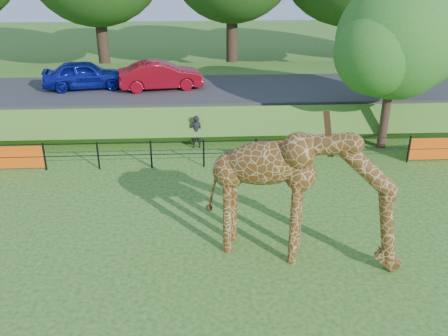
# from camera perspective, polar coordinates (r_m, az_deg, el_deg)

# --- Properties ---
(ground) EXTENTS (90.00, 90.00, 0.00)m
(ground) POSITION_cam_1_polar(r_m,az_deg,el_deg) (12.49, -1.72, -15.34)
(ground) COLOR #215415
(ground) RESTS_ON ground
(giraffe) EXTENTS (5.33, 2.62, 3.78)m
(giraffe) POSITION_cam_1_polar(r_m,az_deg,el_deg) (13.27, 9.10, -3.17)
(giraffe) COLOR #583412
(giraffe) RESTS_ON ground
(perimeter_fence) EXTENTS (28.07, 0.10, 1.10)m
(perimeter_fence) POSITION_cam_1_polar(r_m,az_deg,el_deg) (19.08, -2.33, 1.67)
(perimeter_fence) COLOR black
(perimeter_fence) RESTS_ON ground
(embankment) EXTENTS (40.00, 9.00, 1.30)m
(embankment) POSITION_cam_1_polar(r_m,az_deg,el_deg) (26.11, -2.58, 8.37)
(embankment) COLOR #215415
(embankment) RESTS_ON ground
(road) EXTENTS (40.00, 5.00, 0.12)m
(road) POSITION_cam_1_polar(r_m,az_deg,el_deg) (24.47, -2.58, 8.97)
(road) COLOR #2F2F32
(road) RESTS_ON embankment
(car_blue) EXTENTS (4.10, 2.11, 1.33)m
(car_blue) POSITION_cam_1_polar(r_m,az_deg,el_deg) (25.16, -15.60, 10.25)
(car_blue) COLOR #1420A8
(car_blue) RESTS_ON road
(car_red) EXTENTS (4.13, 1.98, 1.31)m
(car_red) POSITION_cam_1_polar(r_m,az_deg,el_deg) (24.37, -7.23, 10.46)
(car_red) COLOR #A50B1B
(car_red) RESTS_ON road
(visitor) EXTENTS (0.53, 0.36, 1.42)m
(visitor) POSITION_cam_1_polar(r_m,az_deg,el_deg) (20.82, -3.20, 4.16)
(visitor) COLOR black
(visitor) RESTS_ON ground
(tree_east) EXTENTS (5.40, 4.71, 6.76)m
(tree_east) POSITION_cam_1_polar(r_m,az_deg,el_deg) (21.01, 19.19, 13.19)
(tree_east) COLOR #342217
(tree_east) RESTS_ON ground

